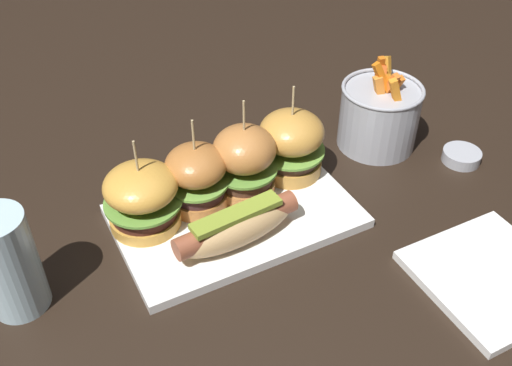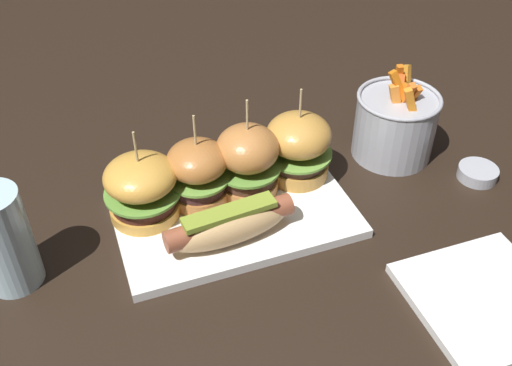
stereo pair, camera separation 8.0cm
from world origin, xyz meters
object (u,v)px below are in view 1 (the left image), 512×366
at_px(slider_far_right, 291,143).
at_px(side_plate, 491,277).
at_px(slider_center_left, 197,177).
at_px(sauce_ramekin, 462,156).
at_px(water_glass, 8,263).
at_px(platter_main, 235,216).
at_px(slider_center_right, 245,161).
at_px(hot_dog, 237,226).
at_px(slider_far_left, 142,197).
at_px(fries_bucket, 379,115).

distance_m(slider_far_right, side_plate, 0.32).
bearing_deg(slider_far_right, side_plate, -67.87).
bearing_deg(slider_center_left, slider_far_right, 2.41).
relative_size(sauce_ramekin, water_glass, 0.43).
xyz_separation_m(platter_main, slider_center_right, (0.03, 0.04, 0.06)).
distance_m(slider_center_right, side_plate, 0.35).
height_order(hot_dog, sauce_ramekin, hot_dog).
height_order(slider_far_left, water_glass, slider_far_left).
distance_m(platter_main, slider_center_right, 0.08).
bearing_deg(slider_far_left, hot_dog, -43.57).
bearing_deg(slider_center_left, slider_center_right, -3.09).
xyz_separation_m(slider_center_right, side_plate, (0.20, -0.28, -0.06)).
distance_m(platter_main, slider_far_left, 0.13).
height_order(platter_main, hot_dog, hot_dog).
relative_size(hot_dog, fries_bucket, 1.19).
height_order(hot_dog, side_plate, hot_dog).
height_order(slider_far_right, fries_bucket, slider_far_right).
distance_m(slider_center_right, sauce_ramekin, 0.35).
height_order(platter_main, slider_center_left, slider_center_left).
bearing_deg(hot_dog, platter_main, 66.43).
xyz_separation_m(slider_center_left, slider_far_right, (0.15, 0.01, 0.00)).
distance_m(hot_dog, slider_center_right, 0.11).
bearing_deg(slider_center_right, platter_main, -132.96).
bearing_deg(sauce_ramekin, side_plate, -124.39).
distance_m(hot_dog, side_plate, 0.32).
height_order(platter_main, slider_center_right, slider_center_right).
relative_size(platter_main, hot_dog, 1.85).
distance_m(slider_center_right, slider_far_right, 0.08).
bearing_deg(side_plate, slider_center_left, 133.36).
height_order(slider_center_left, slider_center_right, slider_center_right).
relative_size(platter_main, side_plate, 1.88).
bearing_deg(fries_bucket, slider_center_left, -176.40).
bearing_deg(slider_center_left, sauce_ramekin, -11.24).
distance_m(fries_bucket, water_glass, 0.58).
distance_m(slider_far_left, slider_center_right, 0.15).
bearing_deg(sauce_ramekin, platter_main, 173.55).
height_order(hot_dog, slider_far_left, slider_far_left).
height_order(slider_far_left, slider_center_right, slider_center_right).
bearing_deg(slider_far_right, water_glass, -171.78).
bearing_deg(water_glass, platter_main, 2.49).
distance_m(hot_dog, fries_bucket, 0.33).
relative_size(fries_bucket, side_plate, 0.85).
relative_size(slider_center_left, sauce_ramekin, 2.36).
bearing_deg(slider_center_right, slider_far_left, 179.40).
height_order(slider_far_left, sauce_ramekin, slider_far_left).
bearing_deg(fries_bucket, slider_center_right, -174.52).
bearing_deg(slider_center_right, slider_far_right, 7.18).
distance_m(slider_center_right, water_glass, 0.33).
bearing_deg(slider_far_left, slider_far_right, 2.15).
distance_m(slider_far_right, water_glass, 0.41).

